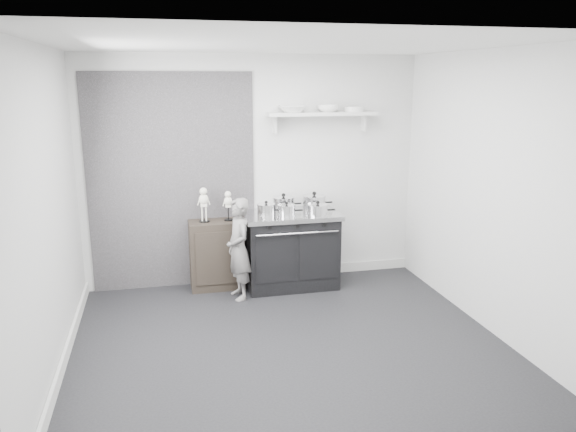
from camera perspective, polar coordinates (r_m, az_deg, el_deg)
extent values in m
plane|color=black|center=(5.42, -0.04, -12.74)|extent=(4.00, 4.00, 0.00)
cube|color=silver|center=(6.70, -3.54, 4.57)|extent=(4.00, 0.02, 2.70)
cube|color=silver|center=(3.30, 7.08, -5.26)|extent=(4.00, 0.02, 2.70)
cube|color=silver|center=(4.93, -23.34, 0.09)|extent=(0.02, 3.60, 2.70)
cube|color=silver|center=(5.75, 19.78, 2.23)|extent=(0.02, 3.60, 2.70)
cube|color=silver|center=(4.86, -0.04, 17.09)|extent=(4.00, 3.60, 0.02)
cube|color=black|center=(6.62, -11.66, 3.32)|extent=(1.90, 0.02, 2.50)
cube|color=silver|center=(7.23, 4.51, -5.31)|extent=(2.00, 0.03, 0.12)
cube|color=silver|center=(5.35, -21.78, -13.44)|extent=(0.03, 3.60, 0.12)
cube|color=silver|center=(6.68, 3.46, 10.33)|extent=(1.30, 0.26, 0.04)
cube|color=silver|center=(6.62, -1.36, 9.28)|extent=(0.03, 0.12, 0.20)
cube|color=silver|center=(6.93, 7.70, 9.36)|extent=(0.03, 0.12, 0.20)
cube|color=black|center=(6.68, 0.26, -3.61)|extent=(1.05, 0.63, 0.84)
cube|color=silver|center=(6.56, 0.26, 0.12)|extent=(1.12, 0.67, 0.05)
cube|color=black|center=(6.33, -1.32, -4.42)|extent=(0.44, 0.02, 0.55)
cube|color=black|center=(6.45, 3.10, -4.10)|extent=(0.44, 0.02, 0.55)
cylinder|color=silver|center=(6.27, 0.99, -1.78)|extent=(0.95, 0.02, 0.02)
cylinder|color=black|center=(6.19, -1.88, -1.17)|extent=(0.04, 0.03, 0.04)
cylinder|color=black|center=(6.26, 0.96, -1.00)|extent=(0.04, 0.03, 0.04)
cylinder|color=black|center=(6.34, 3.74, -0.83)|extent=(0.04, 0.03, 0.04)
cube|color=black|center=(6.67, -7.25, -3.90)|extent=(0.62, 0.36, 0.81)
imported|color=slate|center=(6.28, -5.02, -3.35)|extent=(0.34, 0.46, 1.15)
cylinder|color=silver|center=(6.39, -2.23, 0.56)|extent=(0.20, 0.20, 0.13)
cylinder|color=silver|center=(6.37, -2.23, 1.17)|extent=(0.21, 0.21, 0.02)
sphere|color=black|center=(6.37, -2.23, 1.40)|extent=(0.04, 0.04, 0.04)
cylinder|color=black|center=(6.42, -0.98, 0.63)|extent=(0.10, 0.02, 0.02)
cylinder|color=silver|center=(6.66, -0.46, 1.21)|extent=(0.26, 0.26, 0.15)
cylinder|color=silver|center=(6.65, -0.47, 1.89)|extent=(0.26, 0.26, 0.02)
sphere|color=black|center=(6.64, -0.47, 2.14)|extent=(0.05, 0.05, 0.05)
cylinder|color=black|center=(6.70, 0.94, 1.28)|extent=(0.10, 0.02, 0.02)
cylinder|color=silver|center=(6.71, 2.67, 1.33)|extent=(0.27, 0.27, 0.16)
cylinder|color=silver|center=(6.69, 2.68, 2.04)|extent=(0.28, 0.28, 0.02)
sphere|color=black|center=(6.68, 2.68, 2.31)|extent=(0.05, 0.05, 0.05)
cylinder|color=black|center=(6.76, 4.10, 1.40)|extent=(0.10, 0.02, 0.02)
cylinder|color=silver|center=(6.42, 3.03, 0.56)|extent=(0.23, 0.23, 0.12)
cylinder|color=silver|center=(6.40, 3.04, 1.14)|extent=(0.24, 0.24, 0.02)
sphere|color=black|center=(6.39, 3.04, 1.39)|extent=(0.04, 0.04, 0.04)
cylinder|color=black|center=(6.46, 4.37, 0.63)|extent=(0.10, 0.02, 0.02)
cylinder|color=silver|center=(6.39, -0.15, 0.52)|extent=(0.19, 0.19, 0.11)
cylinder|color=silver|center=(6.38, -0.15, 1.08)|extent=(0.20, 0.20, 0.02)
sphere|color=black|center=(6.37, -0.15, 1.30)|extent=(0.03, 0.03, 0.03)
cylinder|color=black|center=(6.42, 1.05, 0.58)|extent=(0.10, 0.02, 0.02)
imported|color=white|center=(6.58, 0.43, 10.82)|extent=(0.32, 0.32, 0.08)
imported|color=white|center=(6.70, 4.12, 10.85)|extent=(0.26, 0.26, 0.08)
cylinder|color=silver|center=(6.80, 6.73, 10.74)|extent=(0.24, 0.24, 0.06)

